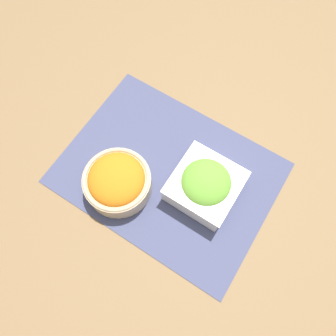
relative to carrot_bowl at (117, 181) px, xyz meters
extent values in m
plane|color=olive|center=(-0.08, -0.10, -0.05)|extent=(3.00, 3.00, 0.00)
cube|color=#474C70|center=(-0.08, -0.10, -0.04)|extent=(0.53, 0.40, 0.00)
cylinder|color=#C6B28E|center=(0.00, 0.00, -0.01)|extent=(0.16, 0.16, 0.06)
torus|color=#C6B28E|center=(0.00, 0.00, 0.02)|extent=(0.16, 0.16, 0.01)
ellipsoid|color=orange|center=(0.00, 0.00, 0.02)|extent=(0.14, 0.14, 0.06)
cube|color=white|center=(-0.18, -0.11, -0.01)|extent=(0.15, 0.15, 0.06)
cube|color=white|center=(-0.18, -0.11, 0.02)|extent=(0.16, 0.16, 0.00)
ellipsoid|color=#6BAD38|center=(-0.18, -0.11, 0.02)|extent=(0.12, 0.12, 0.06)
camera|label=1|loc=(-0.24, 0.15, 0.74)|focal=35.00mm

